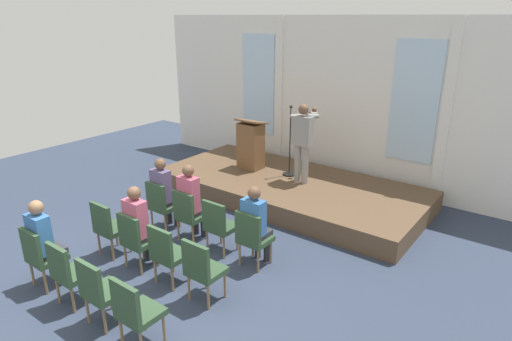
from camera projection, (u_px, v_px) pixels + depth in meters
name	position (u px, v px, depth m)	size (l,w,h in m)	color
ground_plane	(120.00, 295.00, 6.13)	(15.61, 15.61, 0.00)	#2D384C
rear_partition	(329.00, 100.00, 10.02)	(9.84, 0.14, 3.74)	silver
stage_platform	(289.00, 189.00, 9.39)	(5.67, 2.60, 0.40)	brown
speaker	(303.00, 138.00, 8.91)	(0.50, 0.69, 1.66)	gray
mic_stand	(289.00, 160.00, 9.50)	(0.28, 0.28, 1.55)	black
lectern	(251.00, 145.00, 9.87)	(0.60, 0.48, 1.16)	brown
chair_r0_c0	(161.00, 203.00, 7.84)	(0.46, 0.44, 0.94)	olive
audience_r0_c0	(164.00, 190.00, 7.83)	(0.36, 0.39, 1.36)	#2D2D33
chair_r0_c1	(188.00, 213.00, 7.45)	(0.46, 0.44, 0.94)	olive
audience_r0_c1	(191.00, 199.00, 7.43)	(0.36, 0.39, 1.39)	#2D2D33
chair_r0_c2	(219.00, 224.00, 7.06)	(0.46, 0.44, 0.94)	olive
chair_r0_c3	(252.00, 236.00, 6.68)	(0.46, 0.44, 0.94)	olive
audience_r0_c3	(255.00, 222.00, 6.67)	(0.36, 0.39, 1.33)	#2D2D33
chair_r1_c0	(108.00, 225.00, 7.00)	(0.46, 0.44, 0.94)	olive
chair_r1_c1	(136.00, 238.00, 6.61)	(0.46, 0.44, 0.94)	olive
audience_r1_c1	(139.00, 223.00, 6.60)	(0.36, 0.39, 1.35)	#2D2D33
chair_r1_c2	(167.00, 252.00, 6.22)	(0.46, 0.44, 0.94)	olive
chair_r1_c3	(202.00, 267.00, 5.84)	(0.46, 0.44, 0.94)	olive
chair_r2_c0	(41.00, 254.00, 6.16)	(0.46, 0.44, 0.94)	olive
audience_r2_c0	(44.00, 239.00, 6.15)	(0.36, 0.39, 1.34)	#2D2D33
chair_r2_c1	(68.00, 270.00, 5.77)	(0.46, 0.44, 0.94)	olive
chair_r2_c2	(99.00, 289.00, 5.38)	(0.46, 0.44, 0.94)	olive
chair_r2_c3	(135.00, 310.00, 4.99)	(0.46, 0.44, 0.94)	olive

